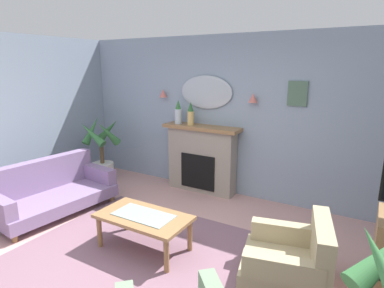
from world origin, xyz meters
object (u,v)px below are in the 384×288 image
(wall_sconce_left, at_px, (163,93))
(floral_couch, at_px, (51,191))
(wall_sconce_right, at_px, (253,98))
(mantel_vase_centre, at_px, (191,114))
(potted_plant_tall_palm, at_px, (102,153))
(coffee_table, at_px, (144,220))
(mantel_vase_left, at_px, (178,113))
(armchair_by_coffee_table, at_px, (293,257))
(fireplace, at_px, (201,159))
(framed_picture, at_px, (298,94))
(wall_mirror, at_px, (206,92))

(wall_sconce_left, distance_m, floral_couch, 2.48)
(wall_sconce_right, relative_size, floral_couch, 0.08)
(mantel_vase_centre, distance_m, potted_plant_tall_palm, 1.90)
(wall_sconce_left, distance_m, coffee_table, 2.70)
(wall_sconce_left, height_order, potted_plant_tall_palm, wall_sconce_left)
(wall_sconce_right, height_order, potted_plant_tall_palm, wall_sconce_right)
(mantel_vase_left, bearing_deg, wall_sconce_left, 163.30)
(potted_plant_tall_palm, bearing_deg, mantel_vase_centre, 16.99)
(wall_sconce_left, xyz_separation_m, floral_couch, (-0.71, -1.96, -1.34))
(floral_couch, bearing_deg, potted_plant_tall_palm, 102.18)
(armchair_by_coffee_table, bearing_deg, wall_sconce_right, 122.12)
(mantel_vase_centre, distance_m, floral_couch, 2.50)
(fireplace, height_order, potted_plant_tall_palm, potted_plant_tall_palm)
(coffee_table, xyz_separation_m, floral_couch, (-1.87, 0.12, -0.06))
(mantel_vase_centre, bearing_deg, floral_couch, -126.46)
(floral_couch, bearing_deg, wall_sconce_left, 70.12)
(mantel_vase_left, relative_size, wall_sconce_left, 2.96)
(mantel_vase_left, bearing_deg, framed_picture, 5.27)
(floral_couch, bearing_deg, coffee_table, -3.58)
(framed_picture, bearing_deg, armchair_by_coffee_table, -75.30)
(mantel_vase_centre, bearing_deg, armchair_by_coffee_table, -37.81)
(armchair_by_coffee_table, xyz_separation_m, potted_plant_tall_palm, (-3.84, 1.20, 0.24))
(potted_plant_tall_palm, bearing_deg, floral_couch, -77.82)
(armchair_by_coffee_table, bearing_deg, mantel_vase_left, 145.14)
(coffee_table, xyz_separation_m, potted_plant_tall_palm, (-2.16, 1.45, 0.16))
(wall_sconce_left, height_order, coffee_table, wall_sconce_left)
(mantel_vase_centre, xyz_separation_m, wall_sconce_right, (1.05, 0.12, 0.31))
(wall_sconce_left, relative_size, potted_plant_tall_palm, 0.11)
(wall_sconce_right, bearing_deg, wall_mirror, 176.63)
(fireplace, height_order, framed_picture, framed_picture)
(mantel_vase_centre, relative_size, wall_mirror, 0.41)
(armchair_by_coffee_table, bearing_deg, potted_plant_tall_palm, 162.66)
(wall_sconce_right, distance_m, armchair_by_coffee_table, 2.54)
(mantel_vase_left, height_order, mantel_vase_centre, mantel_vase_left)
(coffee_table, bearing_deg, armchair_by_coffee_table, 8.58)
(fireplace, bearing_deg, mantel_vase_left, -176.40)
(armchair_by_coffee_table, bearing_deg, wall_sconce_left, 147.35)
(fireplace, height_order, armchair_by_coffee_table, fireplace)
(framed_picture, relative_size, coffee_table, 0.33)
(potted_plant_tall_palm, bearing_deg, wall_sconce_left, 32.02)
(fireplace, distance_m, wall_sconce_left, 1.38)
(fireplace, xyz_separation_m, potted_plant_tall_palm, (-1.85, -0.53, -0.02))
(mantel_vase_left, height_order, wall_mirror, wall_mirror)
(wall_sconce_left, distance_m, armchair_by_coffee_table, 3.64)
(wall_mirror, xyz_separation_m, potted_plant_tall_palm, (-1.85, -0.67, -1.16))
(wall_mirror, bearing_deg, mantel_vase_left, -159.30)
(fireplace, xyz_separation_m, wall_mirror, (0.00, 0.14, 1.14))
(mantel_vase_left, relative_size, wall_mirror, 0.43)
(fireplace, height_order, mantel_vase_left, mantel_vase_left)
(coffee_table, bearing_deg, floral_couch, 176.42)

